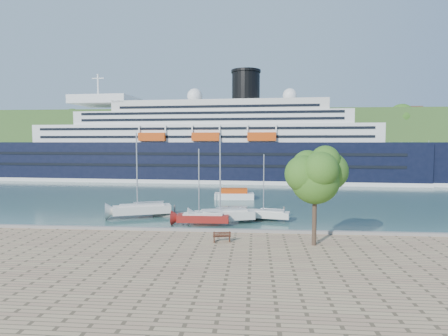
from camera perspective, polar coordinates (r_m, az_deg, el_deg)
ground at (r=39.32m, az=-9.53°, el=-10.72°), size 400.00×400.00×0.00m
far_hillside at (r=182.09m, az=1.80°, el=4.64°), size 400.00×50.00×24.00m
quay_coping at (r=38.86m, az=-9.63°, el=-9.15°), size 220.00×0.50×0.30m
cruise_ship at (r=97.56m, az=-4.44°, el=6.38°), size 125.73×25.21×28.05m
park_bench at (r=34.06m, az=-0.34°, el=-10.32°), size 1.74×0.92×1.06m
promenade_tree at (r=33.20m, az=13.68°, el=-3.54°), size 5.63×5.63×9.32m
floating_pontoon at (r=50.32m, az=-1.39°, el=-7.20°), size 16.44×2.11×0.36m
sailboat_white_near at (r=50.05m, az=-12.46°, el=-1.43°), size 8.48×5.03×10.60m
sailboat_red at (r=44.32m, az=-3.24°, el=-3.25°), size 6.80×2.06×8.73m
sailboat_white_far at (r=47.30m, az=6.58°, el=-3.24°), size 6.43×2.86×8.02m
tender_launch at (r=65.22m, az=1.56°, el=-3.94°), size 6.99×2.79×1.89m
sailboat_extra at (r=45.30m, az=0.10°, el=-2.10°), size 8.25×4.10×10.27m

